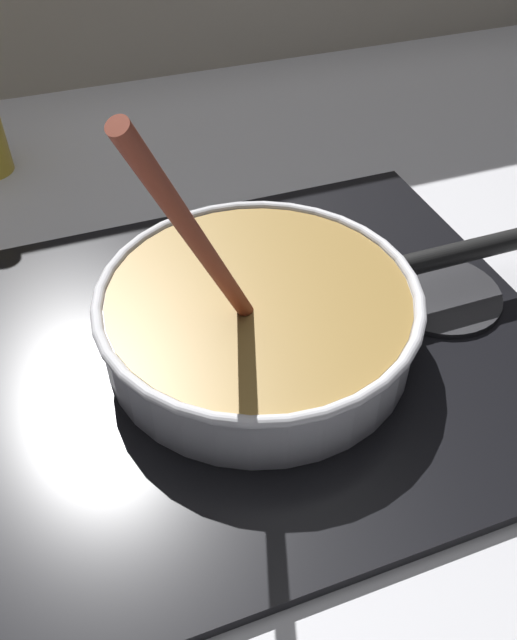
# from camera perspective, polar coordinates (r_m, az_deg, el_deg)

# --- Properties ---
(ground) EXTENTS (2.40, 1.60, 0.04)m
(ground) POSITION_cam_1_polar(r_m,az_deg,el_deg) (0.57, -7.50, -14.66)
(ground) COLOR #B7B7BC
(hob_plate) EXTENTS (0.56, 0.48, 0.01)m
(hob_plate) POSITION_cam_1_polar(r_m,az_deg,el_deg) (0.63, 0.00, -2.46)
(hob_plate) COLOR black
(hob_plate) RESTS_ON ground
(burner_ring) EXTENTS (0.21, 0.21, 0.01)m
(burner_ring) POSITION_cam_1_polar(r_m,az_deg,el_deg) (0.62, 0.00, -1.81)
(burner_ring) COLOR #592D0C
(burner_ring) RESTS_ON hob_plate
(spare_burner) EXTENTS (0.13, 0.13, 0.01)m
(spare_burner) POSITION_cam_1_polar(r_m,az_deg,el_deg) (0.70, 15.57, 2.20)
(spare_burner) COLOR #262628
(spare_burner) RESTS_ON hob_plate
(cooking_pan) EXTENTS (0.47, 0.30, 0.30)m
(cooking_pan) POSITION_cam_1_polar(r_m,az_deg,el_deg) (0.60, 0.16, 0.40)
(cooking_pan) COLOR silver
(cooking_pan) RESTS_ON hob_plate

